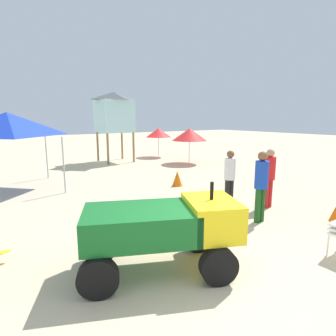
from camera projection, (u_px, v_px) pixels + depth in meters
The scene contains 11 objects.
ground at pixel (217, 281), 4.38m from camera, with size 80.00×80.00×0.00m, color beige.
utility_cart at pixel (164, 226), 4.56m from camera, with size 2.81×2.14×1.50m.
lifeguard_near_left at pixel (269, 174), 7.83m from camera, with size 0.32×0.32×1.69m.
lifeguard_near_right at pixel (261, 182), 6.71m from camera, with size 0.32×0.32×1.76m.
lifeguard_far_right at pixel (230, 175), 7.97m from camera, with size 0.32×0.32×1.63m.
popup_canopy at pixel (7, 124), 9.49m from camera, with size 2.90×2.90×2.73m.
lifeguard_tower at pixel (114, 112), 15.79m from camera, with size 1.98×1.98×3.97m.
beach_umbrella_left at pixel (189, 135), 15.49m from camera, with size 1.94×1.94×1.96m.
beach_umbrella_mid at pixel (158, 133), 18.08m from camera, with size 1.65×1.65×1.87m.
traffic_cone_far at pixel (177, 178), 10.47m from camera, with size 0.40×0.40×0.57m, color orange.
cooler_box at pixel (185, 210), 7.21m from camera, with size 0.54×0.32×0.34m, color red.
Camera 1 is at (-2.88, -2.87, 2.55)m, focal length 29.66 mm.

